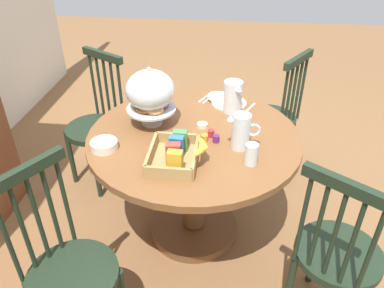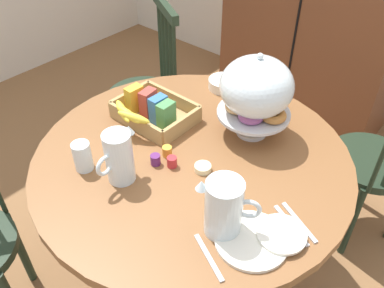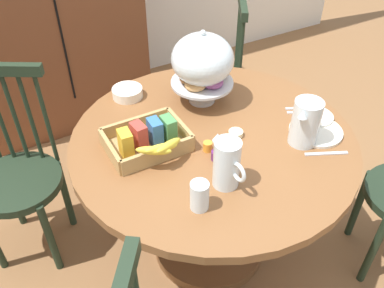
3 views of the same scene
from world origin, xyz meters
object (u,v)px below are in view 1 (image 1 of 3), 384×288
(cereal_basket, at_px, (177,154))
(windsor_chair_facing_door, at_px, (272,120))
(dining_table, at_px, (194,166))
(windsor_chair_by_cabinet, at_px, (336,257))
(milk_pitcher, at_px, (233,98))
(orange_juice_pitcher, at_px, (241,133))
(cereal_bowl, at_px, (104,145))
(china_plate_large, at_px, (229,103))
(drinking_glass, at_px, (251,154))
(china_plate_small, at_px, (219,97))
(windsor_chair_far_side, at_px, (97,127))
(pastry_stand_with_dome, at_px, (150,92))
(windsor_chair_near_window, at_px, (69,273))
(butter_dish, at_px, (202,125))

(cereal_basket, bearing_deg, windsor_chair_facing_door, -29.27)
(dining_table, bearing_deg, windsor_chair_facing_door, -34.58)
(windsor_chair_by_cabinet, relative_size, milk_pitcher, 5.06)
(windsor_chair_facing_door, height_order, orange_juice_pitcher, windsor_chair_facing_door)
(cereal_basket, relative_size, cereal_bowl, 2.26)
(milk_pitcher, height_order, china_plate_large, milk_pitcher)
(milk_pitcher, distance_m, cereal_basket, 0.62)
(drinking_glass, bearing_deg, cereal_basket, 93.78)
(china_plate_large, distance_m, china_plate_small, 0.09)
(milk_pitcher, relative_size, cereal_basket, 0.61)
(windsor_chair_far_side, xyz_separation_m, drinking_glass, (-0.72, -1.05, 0.34))
(drinking_glass, bearing_deg, china_plate_large, 11.10)
(pastry_stand_with_dome, distance_m, orange_juice_pitcher, 0.55)
(dining_table, relative_size, drinking_glass, 10.69)
(pastry_stand_with_dome, distance_m, cereal_basket, 0.43)
(windsor_chair_near_window, distance_m, drinking_glass, 0.99)
(windsor_chair_far_side, distance_m, pastry_stand_with_dome, 0.79)
(dining_table, relative_size, cereal_bowl, 8.40)
(china_plate_small, relative_size, cereal_bowl, 1.07)
(windsor_chair_near_window, xyz_separation_m, pastry_stand_with_dome, (0.85, -0.22, 0.48))
(windsor_chair_facing_door, height_order, windsor_chair_far_side, same)
(windsor_chair_far_side, bearing_deg, china_plate_large, -95.38)
(dining_table, bearing_deg, china_plate_large, -25.05)
(dining_table, xyz_separation_m, orange_juice_pitcher, (-0.10, -0.25, 0.31))
(cereal_bowl, xyz_separation_m, butter_dish, (0.28, -0.49, -0.01))
(windsor_chair_by_cabinet, distance_m, milk_pitcher, 1.04)
(pastry_stand_with_dome, xyz_separation_m, orange_juice_pitcher, (-0.19, -0.50, -0.11))
(cereal_basket, relative_size, china_plate_large, 1.44)
(windsor_chair_by_cabinet, height_order, china_plate_large, windsor_chair_by_cabinet)
(dining_table, bearing_deg, orange_juice_pitcher, -112.01)
(dining_table, bearing_deg, cereal_basket, 168.47)
(china_plate_small, bearing_deg, drinking_glass, -164.41)
(drinking_glass, bearing_deg, china_plate_small, 15.59)
(pastry_stand_with_dome, distance_m, cereal_bowl, 0.39)
(orange_juice_pitcher, bearing_deg, milk_pitcher, 7.32)
(china_plate_small, relative_size, drinking_glass, 1.36)
(windsor_chair_far_side, relative_size, orange_juice_pitcher, 5.11)
(windsor_chair_near_window, height_order, cereal_basket, windsor_chair_near_window)
(windsor_chair_by_cabinet, bearing_deg, cereal_bowl, 73.84)
(cereal_bowl, bearing_deg, cereal_basket, -100.07)
(windsor_chair_facing_door, xyz_separation_m, cereal_bowl, (-0.93, 0.95, 0.31))
(windsor_chair_near_window, relative_size, butter_dish, 16.25)
(pastry_stand_with_dome, distance_m, china_plate_large, 0.56)
(milk_pitcher, distance_m, drinking_glass, 0.55)
(pastry_stand_with_dome, bearing_deg, cereal_basket, -150.80)
(china_plate_large, bearing_deg, drinking_glass, -168.90)
(orange_juice_pitcher, height_order, china_plate_large, orange_juice_pitcher)
(windsor_chair_facing_door, bearing_deg, milk_pitcher, 145.21)
(windsor_chair_near_window, bearing_deg, pastry_stand_with_dome, -14.39)
(windsor_chair_facing_door, relative_size, pastry_stand_with_dome, 2.83)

